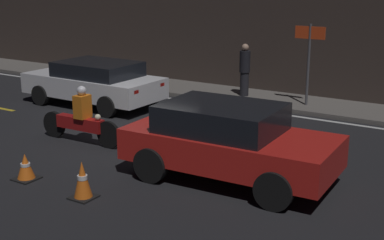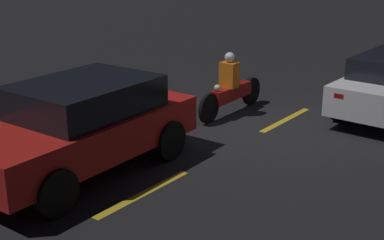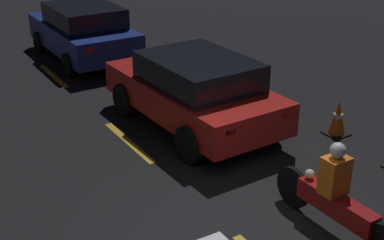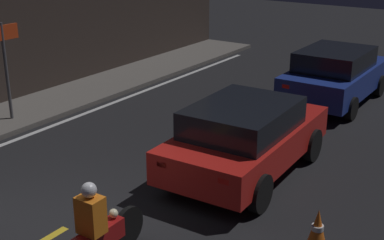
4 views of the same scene
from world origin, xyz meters
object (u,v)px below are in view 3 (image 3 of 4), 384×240
Objects in this scene: taxi_red at (194,90)px; traffic_cone_mid at (338,118)px; motorcycle at (337,200)px; sedan_blue at (83,31)px.

taxi_red is 2.86m from traffic_cone_mid.
motorcycle is at bearing 133.87° from traffic_cone_mid.
sedan_blue reaches higher than taxi_red.
sedan_blue reaches higher than traffic_cone_mid.
taxi_red reaches higher than traffic_cone_mid.
taxi_red is at bearing 51.32° from traffic_cone_mid.
motorcycle is (-9.62, 0.05, -0.24)m from sedan_blue.
taxi_red is 4.13m from motorcycle.
sedan_blue is 1.70× the size of motorcycle.
taxi_red is at bearing -4.23° from motorcycle.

